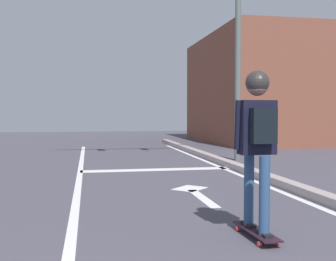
{
  "coord_description": "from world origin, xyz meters",
  "views": [
    {
      "loc": [
        -0.16,
        -0.87,
        1.32
      ],
      "look_at": [
        1.09,
        5.69,
        1.05
      ],
      "focal_mm": 44.94,
      "sensor_mm": 36.0,
      "label": 1
    }
  ],
  "objects": [
    {
      "name": "stop_bar",
      "position": [
        1.41,
        8.81,
        0.0
      ],
      "size": [
        3.52,
        0.4,
        0.01
      ],
      "primitive_type": "cube",
      "color": "white",
      "rests_on": "ground"
    },
    {
      "name": "skateboard",
      "position": [
        1.58,
        3.28,
        0.07
      ],
      "size": [
        0.24,
        0.83,
        0.08
      ],
      "color": "black",
      "rests_on": "ground"
    },
    {
      "name": "lane_arrow_head",
      "position": [
        1.59,
        6.26,
        0.0
      ],
      "size": [
        0.71,
        0.71,
        0.01
      ],
      "primitive_type": "cube",
      "rotation": [
        0.0,
        0.0,
        0.79
      ],
      "color": "white",
      "rests_on": "ground"
    },
    {
      "name": "building_block",
      "position": [
        11.28,
        17.55,
        2.43
      ],
      "size": [
        12.21,
        8.03,
        4.85
      ],
      "primitive_type": "cube",
      "color": "brown",
      "rests_on": "ground"
    },
    {
      "name": "lane_arrow_stem",
      "position": [
        1.59,
        5.41,
        0.0
      ],
      "size": [
        0.16,
        1.4,
        0.01
      ],
      "primitive_type": "cube",
      "color": "white",
      "rests_on": "ground"
    },
    {
      "name": "lane_line_curbside",
      "position": [
        3.02,
        6.0,
        0.0
      ],
      "size": [
        0.12,
        20.0,
        0.01
      ],
      "primitive_type": "cube",
      "color": "white",
      "rests_on": "ground"
    },
    {
      "name": "lane_line_center",
      "position": [
        -0.35,
        6.0,
        0.0
      ],
      "size": [
        0.12,
        20.0,
        0.01
      ],
      "primitive_type": "cube",
      "color": "white",
      "rests_on": "ground"
    },
    {
      "name": "curb_strip",
      "position": [
        3.27,
        6.0,
        0.07
      ],
      "size": [
        0.24,
        24.0,
        0.14
      ],
      "primitive_type": "cube",
      "color": "#A09292",
      "rests_on": "ground"
    },
    {
      "name": "traffic_signal_mast",
      "position": [
        2.73,
        10.31,
        4.07
      ],
      "size": [
        4.82,
        0.34,
        5.76
      ],
      "color": "#56635E",
      "rests_on": "ground"
    },
    {
      "name": "skater",
      "position": [
        1.58,
        3.26,
        1.15
      ],
      "size": [
        0.47,
        0.62,
        1.68
      ],
      "color": "navy",
      "rests_on": "skateboard"
    }
  ]
}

